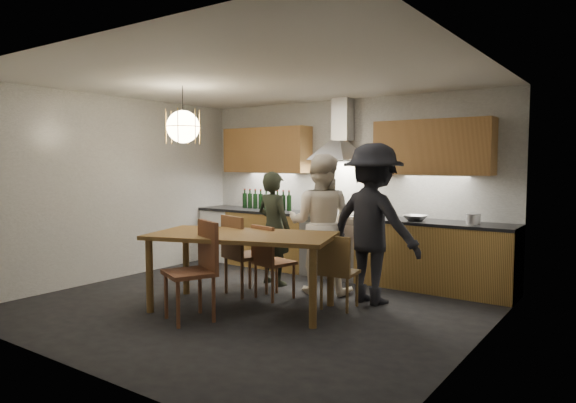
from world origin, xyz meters
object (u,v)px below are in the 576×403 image
Objects in this scene: mixing_bowl at (415,218)px; wine_bottles at (266,199)px; person_mid at (320,224)px; stock_pot at (473,219)px; person_left at (274,228)px; chair_back_left at (240,250)px; person_right at (373,224)px; chair_front at (198,263)px; dining_table at (242,242)px.

wine_bottles is at bearing 176.20° from mixing_bowl.
stock_pot is at bearing -167.68° from person_mid.
person_left is 1.43m from wine_bottles.
chair_back_left is 1.68m from person_right.
chair_front is 2.09m from person_right.
wine_bottles is at bearing 137.42° from chair_front.
chair_front is 3.40× the size of mixing_bowl.
chair_back_left is 2.05m from wine_bottles.
chair_front is 0.55× the size of person_right.
person_right is at bearing -24.36° from wine_bottles.
person_mid is (0.75, 0.70, 0.31)m from chair_back_left.
mixing_bowl is (1.38, 2.60, 0.34)m from chair_front.
person_mid is at bearing -120.63° from chair_back_left.
mixing_bowl is 2.60m from wine_bottles.
chair_back_left is 0.65× the size of person_left.
person_mid is at bearing -32.08° from wine_bottles.
person_right reaches higher than chair_back_left.
chair_back_left is at bearing 129.43° from chair_front.
dining_table is 1.28× the size of person_mid.
person_left is 8.99× the size of stock_pot.
wine_bottles is (-1.68, 1.05, 0.18)m from person_mid.
chair_front reaches higher than stock_pot.
person_right is (1.51, 0.65, 0.37)m from chair_back_left.
mixing_bowl is at bearing -174.89° from stock_pot.
dining_table is at bearing -58.54° from wine_bottles.
person_left reaches higher than wine_bottles.
dining_table is 0.65m from chair_back_left.
person_left is at bearing -17.94° from person_mid.
chair_back_left reaches higher than dining_table.
wine_bottles is (-2.44, 1.10, 0.12)m from person_right.
chair_front is (0.29, -1.01, 0.02)m from chair_back_left.
person_left is at bearing -158.48° from stock_pot.
dining_table is 0.60m from chair_front.
stock_pot is (2.10, 2.66, 0.36)m from chair_front.
mixing_bowl is at bearing -89.58° from person_right.
wine_bottles is (-2.60, 0.17, 0.12)m from mixing_bowl.
person_left is at bearing 91.57° from dining_table.
dining_table is 1.47× the size of person_left.
chair_back_left is 0.73m from person_left.
mixing_bowl is (1.67, 1.58, 0.36)m from chair_back_left.
person_left is at bearing -74.18° from chair_back_left.
dining_table is at bearing -121.32° from mixing_bowl.
person_left reaches higher than stock_pot.
dining_table is 2.61m from wine_bottles.
dining_table is at bearing -133.00° from stock_pot.
chair_front is at bearing 121.81° from chair_back_left.
chair_front is at bearing -66.29° from wine_bottles.
chair_front is 2.96m from mixing_bowl.
chair_back_left is at bearing 25.66° from person_mid.
mixing_bowl is at bearing -120.35° from chair_back_left.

